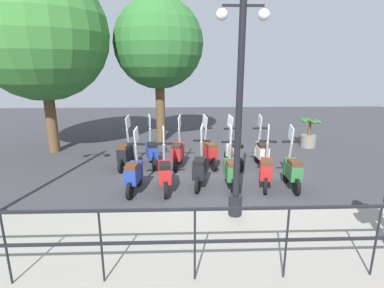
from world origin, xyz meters
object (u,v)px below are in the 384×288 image
at_px(scooter_near_2, 231,170).
at_px(scooter_far_3, 178,152).
at_px(scooter_far_1, 234,152).
at_px(scooter_far_0, 261,151).
at_px(scooter_far_2, 209,151).
at_px(scooter_far_4, 152,151).
at_px(tree_distant, 159,44).
at_px(scooter_near_5, 134,173).
at_px(tree_large, 41,34).
at_px(scooter_near_3, 200,168).
at_px(lamp_post_near, 239,122).
at_px(scooter_far_5, 126,153).
at_px(scooter_near_0, 292,170).
at_px(potted_palm, 309,135).
at_px(scooter_near_4, 165,172).
at_px(scooter_near_1, 266,169).

distance_m(scooter_near_2, scooter_far_3, 2.12).
bearing_deg(scooter_far_1, scooter_far_0, -106.19).
distance_m(scooter_far_2, scooter_far_4, 1.71).
height_order(tree_distant, scooter_far_2, tree_distant).
relative_size(scooter_near_2, scooter_near_5, 1.00).
bearing_deg(tree_large, tree_distant, -68.49).
bearing_deg(scooter_near_3, lamp_post_near, -149.85).
bearing_deg(scooter_near_2, scooter_far_3, 39.58).
bearing_deg(scooter_far_4, scooter_far_5, 88.07).
height_order(scooter_far_0, scooter_far_5, same).
bearing_deg(scooter_far_2, scooter_near_0, -148.27).
distance_m(potted_palm, scooter_far_3, 5.32).
bearing_deg(scooter_far_5, scooter_far_4, -69.33).
height_order(scooter_far_4, scooter_far_5, same).
distance_m(scooter_far_0, scooter_far_1, 0.83).
distance_m(scooter_near_4, scooter_near_5, 0.73).
xyz_separation_m(tree_large, scooter_far_1, (-1.87, -6.08, -3.48)).
bearing_deg(scooter_far_0, scooter_far_5, 88.87).
bearing_deg(scooter_near_4, lamp_post_near, -141.14).
relative_size(scooter_near_0, scooter_near_3, 1.00).
relative_size(scooter_near_2, scooter_near_3, 1.00).
height_order(potted_palm, scooter_near_4, scooter_near_4).
height_order(scooter_near_2, scooter_far_0, same).
bearing_deg(potted_palm, scooter_near_1, 144.87).
bearing_deg(scooter_far_5, lamp_post_near, -130.65).
distance_m(scooter_near_1, scooter_near_5, 3.25).
xyz_separation_m(scooter_far_0, scooter_far_1, (0.01, 0.83, 0.00)).
bearing_deg(lamp_post_near, scooter_far_1, -9.24).
height_order(tree_distant, scooter_far_1, tree_distant).
bearing_deg(scooter_near_5, scooter_near_3, -72.91).
relative_size(lamp_post_near, scooter_near_1, 2.70).
distance_m(lamp_post_near, scooter_near_0, 2.77).
height_order(tree_large, scooter_near_5, tree_large).
height_order(lamp_post_near, scooter_near_0, lamp_post_near).
xyz_separation_m(lamp_post_near, tree_distant, (6.57, 1.87, 1.76)).
bearing_deg(scooter_near_5, scooter_near_4, -81.34).
height_order(scooter_far_0, scooter_far_1, same).
distance_m(lamp_post_near, tree_large, 7.81).
bearing_deg(scooter_near_1, scooter_near_4, 108.25).
relative_size(scooter_near_2, scooter_far_0, 1.00).
distance_m(tree_large, potted_palm, 9.92).
distance_m(scooter_near_0, scooter_far_4, 4.06).
bearing_deg(scooter_near_5, lamp_post_near, -117.17).
bearing_deg(scooter_far_5, scooter_far_1, -80.37).
bearing_deg(scooter_far_2, scooter_far_5, 74.18).
xyz_separation_m(scooter_near_0, scooter_near_3, (0.18, 2.28, 0.00)).
bearing_deg(scooter_far_1, scooter_near_2, 152.05).
bearing_deg(scooter_near_3, scooter_far_5, 66.94).
bearing_deg(scooter_far_1, scooter_near_0, -160.54).
height_order(scooter_near_0, scooter_far_0, same).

